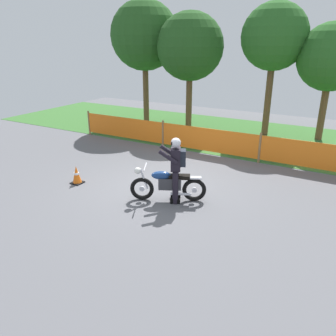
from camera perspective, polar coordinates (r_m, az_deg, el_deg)
ground at (r=9.59m, az=-1.19°, el=-3.15°), size 24.00×24.00×0.02m
grass_verge at (r=15.24m, az=11.43°, el=5.63°), size 24.00×6.30×0.01m
barrier_fence at (r=12.24m, az=6.84°, el=4.80°), size 11.46×0.08×1.05m
tree_leftmost at (r=16.98m, az=-4.03°, el=21.64°), size 3.24×3.24×5.79m
tree_near_left at (r=15.65m, az=3.81°, el=19.98°), size 2.97×2.97×5.18m
tree_near_right at (r=15.14m, az=17.78°, el=20.54°), size 2.71×2.71×5.44m
tree_rightmost at (r=15.09m, az=26.21°, el=16.62°), size 2.64×2.64×4.65m
motorcycle_lead at (r=8.57m, az=-0.09°, el=-2.80°), size 1.82×1.01×0.93m
rider_lead at (r=8.37m, az=1.38°, el=0.30°), size 0.78×0.70×1.69m
traffic_cone at (r=10.04m, az=-15.38°, el=-1.14°), size 0.32×0.32×0.53m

